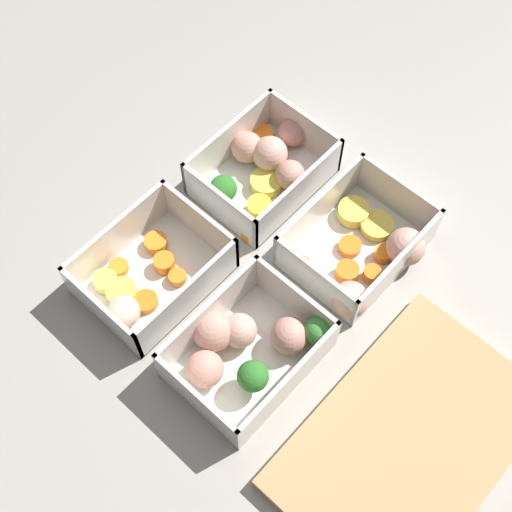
{
  "coord_description": "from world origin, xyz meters",
  "views": [
    {
      "loc": [
        0.29,
        0.26,
        0.74
      ],
      "look_at": [
        0.0,
        0.0,
        0.02
      ],
      "focal_mm": 50.0,
      "sensor_mm": 36.0,
      "label": 1
    }
  ],
  "objects_px": {
    "container_near_left": "(264,166)",
    "container_far_right": "(247,347)",
    "container_far_left": "(365,251)",
    "container_near_right": "(147,277)"
  },
  "relations": [
    {
      "from": "container_far_left",
      "to": "container_far_right",
      "type": "relative_size",
      "value": 1.02
    },
    {
      "from": "container_near_left",
      "to": "container_far_right",
      "type": "height_order",
      "value": "same"
    },
    {
      "from": "container_far_left",
      "to": "container_near_right",
      "type": "bearing_deg",
      "value": -39.9
    },
    {
      "from": "container_far_right",
      "to": "container_near_left",
      "type": "bearing_deg",
      "value": -142.27
    },
    {
      "from": "container_near_right",
      "to": "container_far_right",
      "type": "xyz_separation_m",
      "value": [
        -0.01,
        0.14,
        0.0
      ]
    },
    {
      "from": "container_near_right",
      "to": "container_far_right",
      "type": "relative_size",
      "value": 0.99
    },
    {
      "from": "container_near_left",
      "to": "container_far_right",
      "type": "bearing_deg",
      "value": 37.73
    },
    {
      "from": "container_near_right",
      "to": "container_far_left",
      "type": "xyz_separation_m",
      "value": [
        -0.19,
        0.16,
        0.0
      ]
    },
    {
      "from": "container_near_right",
      "to": "container_far_left",
      "type": "distance_m",
      "value": 0.25
    },
    {
      "from": "container_far_left",
      "to": "container_far_right",
      "type": "distance_m",
      "value": 0.18
    }
  ]
}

